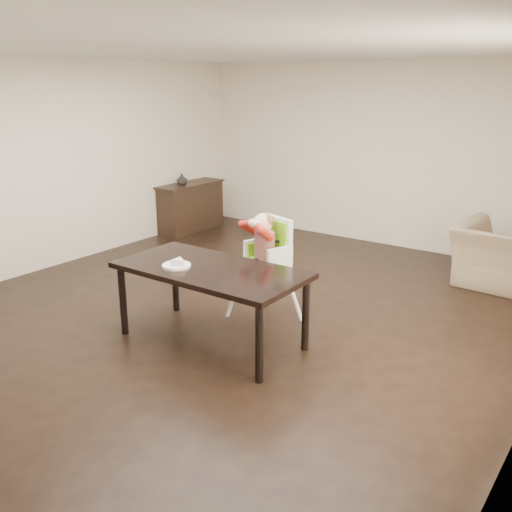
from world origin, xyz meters
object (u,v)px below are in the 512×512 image
at_px(dining_table, 211,276).
at_px(high_chair, 266,245).
at_px(sideboard, 191,207).
at_px(armchair, 511,247).

distance_m(dining_table, high_chair, 0.78).
bearing_deg(high_chair, dining_table, -79.65).
distance_m(dining_table, sideboard, 4.34).
bearing_deg(dining_table, sideboard, 134.41).
distance_m(high_chair, sideboard, 3.93).
xyz_separation_m(dining_table, sideboard, (-3.03, 3.10, -0.27)).
bearing_deg(sideboard, armchair, 1.66).
height_order(dining_table, armchair, armchair).
distance_m(high_chair, armchair, 3.10).
height_order(dining_table, sideboard, sideboard).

